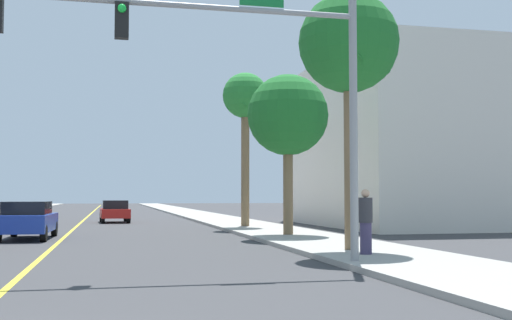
{
  "coord_description": "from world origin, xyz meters",
  "views": [
    {
      "loc": [
        1.91,
        -6.47,
        1.75
      ],
      "look_at": [
        6.98,
        15.78,
        3.03
      ],
      "focal_mm": 44.57,
      "sensor_mm": 36.0,
      "label": 1
    }
  ],
  "objects_px": {
    "palm_mid": "(288,116)",
    "pedestrian": "(366,221)",
    "car_blue": "(28,219)",
    "palm_near": "(349,45)",
    "traffic_signal_mast": "(206,58)",
    "car_red": "(115,211)",
    "palm_far": "(245,101)"
  },
  "relations": [
    {
      "from": "palm_near",
      "to": "car_red",
      "type": "distance_m",
      "value": 26.02
    },
    {
      "from": "palm_near",
      "to": "car_red",
      "type": "relative_size",
      "value": 1.94
    },
    {
      "from": "palm_near",
      "to": "pedestrian",
      "type": "relative_size",
      "value": 4.35
    },
    {
      "from": "palm_mid",
      "to": "pedestrian",
      "type": "height_order",
      "value": "palm_mid"
    },
    {
      "from": "car_red",
      "to": "palm_mid",
      "type": "bearing_deg",
      "value": -70.69
    },
    {
      "from": "palm_near",
      "to": "pedestrian",
      "type": "height_order",
      "value": "palm_near"
    },
    {
      "from": "palm_mid",
      "to": "pedestrian",
      "type": "relative_size",
      "value": 3.74
    },
    {
      "from": "traffic_signal_mast",
      "to": "car_blue",
      "type": "xyz_separation_m",
      "value": [
        -5.41,
        12.18,
        -4.22
      ]
    },
    {
      "from": "palm_mid",
      "to": "car_red",
      "type": "relative_size",
      "value": 1.67
    },
    {
      "from": "pedestrian",
      "to": "palm_mid",
      "type": "bearing_deg",
      "value": -81.02
    },
    {
      "from": "traffic_signal_mast",
      "to": "palm_mid",
      "type": "distance_m",
      "value": 11.68
    },
    {
      "from": "palm_near",
      "to": "palm_mid",
      "type": "relative_size",
      "value": 1.16
    },
    {
      "from": "car_blue",
      "to": "palm_mid",
      "type": "bearing_deg",
      "value": -7.28
    },
    {
      "from": "palm_far",
      "to": "car_blue",
      "type": "xyz_separation_m",
      "value": [
        -10.14,
        -5.87,
        -6.0
      ]
    },
    {
      "from": "palm_far",
      "to": "traffic_signal_mast",
      "type": "bearing_deg",
      "value": -104.69
    },
    {
      "from": "palm_near",
      "to": "palm_mid",
      "type": "height_order",
      "value": "palm_near"
    },
    {
      "from": "palm_far",
      "to": "car_blue",
      "type": "relative_size",
      "value": 1.76
    },
    {
      "from": "palm_near",
      "to": "palm_far",
      "type": "xyz_separation_m",
      "value": [
        -0.05,
        14.97,
        0.51
      ]
    },
    {
      "from": "traffic_signal_mast",
      "to": "car_red",
      "type": "xyz_separation_m",
      "value": [
        -1.93,
        27.61,
        -4.27
      ]
    },
    {
      "from": "traffic_signal_mast",
      "to": "pedestrian",
      "type": "xyz_separation_m",
      "value": [
        4.65,
        1.58,
        -3.97
      ]
    },
    {
      "from": "palm_near",
      "to": "car_red",
      "type": "xyz_separation_m",
      "value": [
        -6.72,
        24.52,
        -5.54
      ]
    },
    {
      "from": "car_red",
      "to": "pedestrian",
      "type": "height_order",
      "value": "pedestrian"
    },
    {
      "from": "traffic_signal_mast",
      "to": "car_blue",
      "type": "distance_m",
      "value": 13.98
    },
    {
      "from": "palm_far",
      "to": "pedestrian",
      "type": "xyz_separation_m",
      "value": [
        -0.08,
        -16.47,
        -5.75
      ]
    },
    {
      "from": "traffic_signal_mast",
      "to": "palm_near",
      "type": "height_order",
      "value": "palm_near"
    },
    {
      "from": "palm_mid",
      "to": "car_red",
      "type": "height_order",
      "value": "palm_mid"
    },
    {
      "from": "palm_mid",
      "to": "pedestrian",
      "type": "xyz_separation_m",
      "value": [
        -0.33,
        -8.99,
        -4.01
      ]
    },
    {
      "from": "palm_near",
      "to": "palm_far",
      "type": "bearing_deg",
      "value": 90.2
    },
    {
      "from": "palm_mid",
      "to": "palm_far",
      "type": "relative_size",
      "value": 0.82
    },
    {
      "from": "palm_far",
      "to": "car_red",
      "type": "relative_size",
      "value": 2.04
    },
    {
      "from": "traffic_signal_mast",
      "to": "car_red",
      "type": "distance_m",
      "value": 28.0
    },
    {
      "from": "car_red",
      "to": "car_blue",
      "type": "distance_m",
      "value": 15.82
    }
  ]
}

